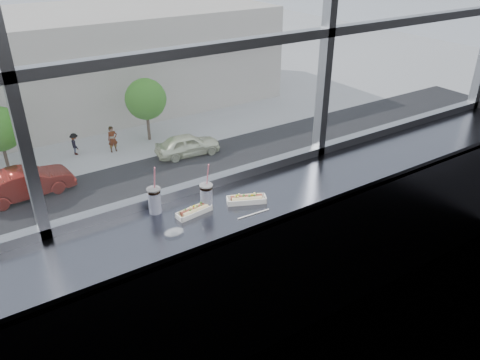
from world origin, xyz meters
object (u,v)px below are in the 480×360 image
soda_cup_right (206,195)px  pedestrian_d (112,137)px  car_far_b (25,178)px  tree_right (146,99)px  wrapper (174,232)px  car_far_c (188,141)px  car_near_e (273,183)px  car_near_c (44,258)px  soda_cup_left (154,199)px  hotdog_tray_left (194,211)px  loose_straw (254,214)px  hotdog_tray_right (246,199)px  pedestrian_c (74,142)px

soda_cup_right → pedestrian_d: soda_cup_right is taller
car_far_b → tree_right: tree_right is taller
tree_right → wrapper: bearing=-111.2°
car_far_c → car_near_e: car_near_e is taller
wrapper → car_near_c: 19.78m
wrapper → tree_right: (10.99, 28.38, -8.99)m
soda_cup_left → car_near_e: size_ratio=0.05×
car_far_c → car_far_b: size_ratio=0.87×
hotdog_tray_left → car_far_b: (1.52, 24.25, -10.92)m
car_far_b → soda_cup_left: bearing=170.7°
soda_cup_right → car_far_c: 29.16m
car_near_e → car_far_b: size_ratio=0.90×
pedestrian_d → car_far_c: bearing=-39.6°
soda_cup_right → wrapper: soda_cup_right is taller
wrapper → car_near_e: (13.37, 16.38, -11.03)m
loose_straw → car_near_e: 23.62m
car_far_c → loose_straw: bearing=161.1°
car_far_c → pedestrian_d: size_ratio=2.70×
loose_straw → car_near_c: (0.44, 16.45, -11.04)m
hotdog_tray_left → car_near_c: size_ratio=0.04×
car_near_e → hotdog_tray_left: bearing=145.8°
hotdog_tray_right → soda_cup_right: bearing=-174.5°
pedestrian_d → tree_right: tree_right is taller
car_near_e → car_near_c: bearing=94.8°
hotdog_tray_right → wrapper: 0.54m
car_near_c → pedestrian_d: 13.41m
car_near_e → pedestrian_c: 14.50m
loose_straw → car_near_e: bearing=55.1°
loose_straw → car_near_c: size_ratio=0.04×
hotdog_tray_left → car_far_c: size_ratio=0.04×
hotdog_tray_left → pedestrian_d: 30.73m
loose_straw → pedestrian_d: size_ratio=0.10×
car_far_b → car_near_c: bearing=169.2°
soda_cup_left → car_far_c: bearing=63.3°
hotdog_tray_right → pedestrian_d: bearing=99.5°
soda_cup_right → car_near_c: (0.64, 16.23, -11.13)m
hotdog_tray_right → car_near_c: bearing=113.3°
hotdog_tray_right → car_far_b: (1.19, 24.31, -10.92)m
hotdog_tray_left → pedestrian_d: hotdog_tray_left is taller
car_near_e → car_far_c: bearing=13.7°
hotdog_tray_left → hotdog_tray_right: hotdog_tray_right is taller
soda_cup_right → tree_right: soda_cup_right is taller
wrapper → car_far_b: (1.72, 24.38, -10.91)m
hotdog_tray_left → pedestrian_c: bearing=71.9°
loose_straw → pedestrian_d: 30.83m
loose_straw → pedestrian_d: (7.57, 27.81, -10.95)m
wrapper → pedestrian_c: 31.30m
wrapper → pedestrian_d: bearing=73.8°
hotdog_tray_left → car_near_e: size_ratio=0.04×
pedestrian_c → car_far_c: bearing=-123.9°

